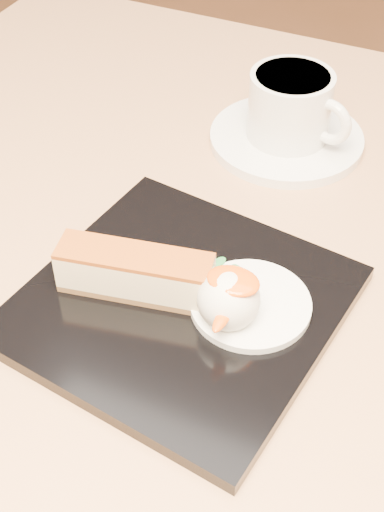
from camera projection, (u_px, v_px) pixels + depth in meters
The scene contains 9 objects.
table at pixel (184, 361), 0.70m from camera, with size 0.80×0.80×0.72m.
dessert_plate at pixel (181, 305), 0.54m from camera, with size 0.22×0.22×0.01m, color black.
cheesecake at pixel (135, 273), 0.53m from camera, with size 0.12×0.05×0.04m.
cream_smear at pixel (251, 304), 0.53m from camera, with size 0.09×0.09×0.01m, color white.
ice_cream_scoop at pixel (229, 300), 0.50m from camera, with size 0.05×0.05×0.05m, color white.
mango_sauce at pixel (233, 281), 0.49m from camera, with size 0.04×0.03×0.01m, color #FF5508.
mint_sprig at pixel (227, 268), 0.55m from camera, with size 0.03×0.02×0.00m.
saucer at pixel (286, 139), 0.70m from camera, with size 0.15×0.15×0.01m, color white.
coffee_cup at pixel (292, 105), 0.67m from camera, with size 0.10×0.08×0.06m.
Camera 1 is at (0.19, -0.39, 1.12)m, focal length 50.00 mm.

